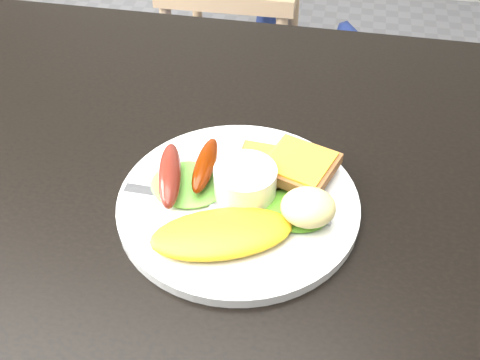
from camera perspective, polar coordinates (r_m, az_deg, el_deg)
The scene contains 12 objects.
dining_table at distance 0.69m, azimuth -8.30°, elevation -0.80°, with size 1.20×0.80×0.04m, color black.
plate at distance 0.63m, azimuth -0.18°, elevation -2.36°, with size 0.27×0.27×0.01m, color white.
lettuce_left at distance 0.63m, azimuth -5.26°, elevation -0.40°, with size 0.09×0.08×0.01m, color #69A53D.
lettuce_right at distance 0.61m, azimuth 5.75°, elevation -3.00°, with size 0.08×0.07×0.01m, color #349524.
omelette at distance 0.57m, azimuth -1.86°, elevation -5.43°, with size 0.15×0.07×0.02m, color yellow.
sausage_a at distance 0.62m, azimuth -7.14°, elevation 0.55°, with size 0.03×0.10×0.03m, color #592015.
sausage_b at distance 0.63m, azimuth -3.55°, elevation 1.56°, with size 0.02×0.09×0.02m, color #651500.
ramekin at distance 0.61m, azimuth 0.53°, elevation -0.35°, with size 0.07×0.07×0.04m, color white.
toast_a at distance 0.65m, azimuth 2.56°, elevation 1.52°, with size 0.07×0.07×0.01m, color brown.
toast_b at distance 0.64m, azimuth 6.08°, elevation 1.43°, with size 0.07×0.07×0.01m, color olive.
potato_salad at distance 0.58m, azimuth 6.94°, elevation -2.75°, with size 0.06×0.05×0.03m, color beige.
fork at distance 0.62m, azimuth -4.21°, elevation -1.96°, with size 0.17×0.01×0.00m, color #ADAFB7.
Camera 1 is at (0.19, -0.46, 1.20)m, focal length 42.00 mm.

